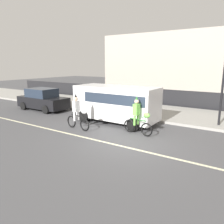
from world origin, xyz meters
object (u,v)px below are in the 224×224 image
(parade_cyclist_zebra, at_px, (78,114))
(parade_cyclist_lime, at_px, (138,118))
(parked_van_white, at_px, (117,102))
(parked_car_black, at_px, (43,100))
(pedestrian_onlooker, at_px, (126,99))

(parade_cyclist_zebra, relative_size, parade_cyclist_lime, 1.00)
(parade_cyclist_lime, distance_m, parked_van_white, 2.50)
(parade_cyclist_zebra, bearing_deg, parked_van_white, 66.56)
(parade_cyclist_lime, xyz_separation_m, parked_van_white, (-2.07, 1.34, 0.44))
(parked_car_black, distance_m, pedestrian_onlooker, 6.39)
(parked_van_white, distance_m, pedestrian_onlooker, 2.98)
(parade_cyclist_zebra, xyz_separation_m, parade_cyclist_lime, (3.08, 1.01, 0.00))
(parked_car_black, bearing_deg, pedestrian_onlooker, 25.28)
(parade_cyclist_lime, relative_size, parked_car_black, 0.47)
(parked_van_white, bearing_deg, parked_car_black, 179.37)
(parade_cyclist_lime, relative_size, pedestrian_onlooker, 1.19)
(parade_cyclist_lime, distance_m, parked_car_black, 8.93)
(parade_cyclist_lime, bearing_deg, parked_car_black, 170.91)
(parked_car_black, bearing_deg, parade_cyclist_lime, -9.09)
(parade_cyclist_lime, bearing_deg, pedestrian_onlooker, 126.35)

